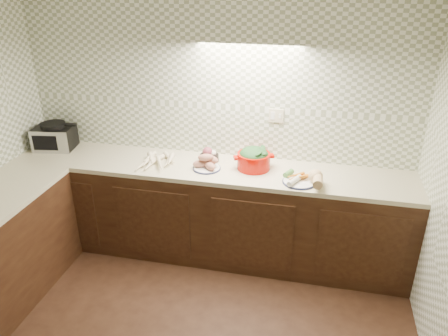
% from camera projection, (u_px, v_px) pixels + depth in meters
% --- Properties ---
extents(room, '(3.60, 3.60, 2.60)m').
position_uv_depth(room, '(134.00, 158.00, 2.25)').
color(room, black).
rests_on(room, ground).
extents(counter, '(3.60, 3.60, 0.90)m').
position_uv_depth(counter, '(101.00, 252.00, 3.49)').
color(counter, black).
rests_on(counter, ground).
extents(toaster_oven, '(0.40, 0.33, 0.26)m').
position_uv_depth(toaster_oven, '(55.00, 137.00, 4.22)').
color(toaster_oven, black).
rests_on(toaster_oven, counter).
extents(parsnip_pile, '(0.36, 0.38, 0.07)m').
position_uv_depth(parsnip_pile, '(154.00, 160.00, 3.94)').
color(parsnip_pile, beige).
rests_on(parsnip_pile, counter).
extents(sweet_potato_plate, '(0.25, 0.25, 0.15)m').
position_uv_depth(sweet_potato_plate, '(207.00, 163.00, 3.82)').
color(sweet_potato_plate, '#14193B').
rests_on(sweet_potato_plate, counter).
extents(onion_bowl, '(0.17, 0.17, 0.13)m').
position_uv_depth(onion_bowl, '(209.00, 156.00, 3.97)').
color(onion_bowl, black).
rests_on(onion_bowl, counter).
extents(dutch_oven, '(0.37, 0.37, 0.20)m').
position_uv_depth(dutch_oven, '(254.00, 158.00, 3.80)').
color(dutch_oven, '#B60B00').
rests_on(dutch_oven, counter).
extents(veg_plate, '(0.34, 0.28, 0.13)m').
position_uv_depth(veg_plate, '(307.00, 178.00, 3.57)').
color(veg_plate, '#14193B').
rests_on(veg_plate, counter).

